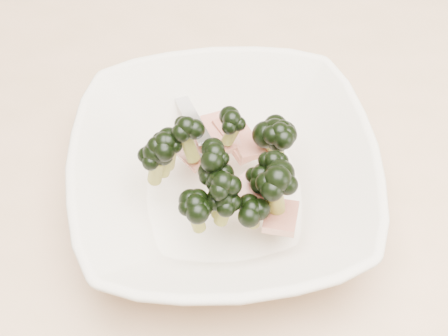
{
  "coord_description": "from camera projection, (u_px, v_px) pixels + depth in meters",
  "views": [
    {
      "loc": [
        -0.06,
        -0.3,
        1.28
      ],
      "look_at": [
        -0.12,
        0.04,
        0.8
      ],
      "focal_mm": 50.0,
      "sensor_mm": 36.0,
      "label": 1
    }
  ],
  "objects": [
    {
      "name": "broccoli_dish",
      "position": [
        224.0,
        175.0,
        0.6
      ],
      "size": [
        0.35,
        0.35,
        0.11
      ],
      "color": "beige",
      "rests_on": "dining_table"
    },
    {
      "name": "dining_table",
      "position": [
        324.0,
        293.0,
        0.67
      ],
      "size": [
        1.2,
        0.8,
        0.75
      ],
      "color": "tan",
      "rests_on": "ground"
    }
  ]
}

